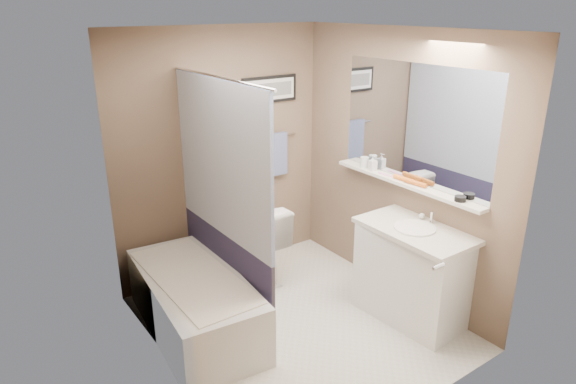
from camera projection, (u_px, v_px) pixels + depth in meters
ground at (298, 323)px, 4.40m from camera, size 2.50×2.50×0.00m
ceiling at (300, 33)px, 3.57m from camera, size 2.20×2.50×0.04m
wall_back at (223, 156)px, 4.92m from camera, size 2.20×0.04×2.40m
wall_front at (423, 249)px, 3.04m from camera, size 2.20×0.04×2.40m
wall_left at (168, 224)px, 3.39m from camera, size 0.04×2.50×2.40m
wall_right at (396, 167)px, 4.57m from camera, size 0.04×2.50×2.40m
tile_surround at (142, 227)px, 3.84m from camera, size 0.02×1.55×2.00m
curtain_rod at (218, 77)px, 3.85m from camera, size 0.02×1.55×0.02m
curtain_upper at (222, 160)px, 4.08m from camera, size 0.03×1.45×1.28m
curtain_lower at (226, 253)px, 4.36m from camera, size 0.03×1.45×0.36m
mirror at (414, 124)px, 4.32m from camera, size 0.02×1.60×1.00m
shelf at (405, 183)px, 4.47m from camera, size 0.12×1.60×0.03m
towel_bar at (271, 138)px, 5.17m from camera, size 0.60×0.02×0.02m
towel at (272, 155)px, 5.22m from camera, size 0.34×0.05×0.44m
art_frame at (270, 89)px, 5.02m from camera, size 0.62×0.02×0.26m
art_mat at (270, 90)px, 5.01m from camera, size 0.56×0.00×0.20m
art_image at (270, 90)px, 5.01m from camera, size 0.50×0.00×0.13m
door at (477, 255)px, 3.40m from camera, size 0.80×0.02×2.00m
door_handle at (438, 266)px, 3.26m from camera, size 0.10×0.02×0.02m
bathtub at (195, 304)px, 4.22m from camera, size 0.84×1.56×0.50m
tub_rim at (193, 277)px, 4.13m from camera, size 0.56×1.36×0.02m
toilet at (252, 241)px, 4.99m from camera, size 0.45×0.79×0.80m
vanity at (412, 275)px, 4.36m from camera, size 0.56×0.93×0.80m
countertop at (415, 231)px, 4.21m from camera, size 0.54×0.96×0.04m
sink_basin at (415, 228)px, 4.19m from camera, size 0.34×0.34×0.01m
faucet_spout at (431, 217)px, 4.29m from camera, size 0.02×0.02×0.10m
faucet_knob at (422, 216)px, 4.37m from camera, size 0.05×0.05×0.05m
candle_bowl_near at (460, 199)px, 4.01m from camera, size 0.09×0.09×0.04m
hair_brush_front at (415, 183)px, 4.36m from camera, size 0.06×0.22×0.04m
hair_brush_back at (404, 179)px, 4.46m from camera, size 0.05×0.22×0.04m
pink_comb at (386, 175)px, 4.63m from camera, size 0.05×0.16×0.01m
glass_jar at (364, 162)px, 4.83m from camera, size 0.08×0.08×0.10m
soap_bottle at (373, 163)px, 4.74m from camera, size 0.07×0.07×0.14m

